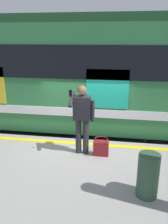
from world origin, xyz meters
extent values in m
plane|color=#3D3D3F|center=(0.00, 0.00, 0.00)|extent=(23.41, 23.41, 0.00)
cube|color=gray|center=(0.00, 1.92, 0.48)|extent=(12.81, 3.84, 0.95)
cube|color=yellow|center=(0.00, 0.30, 0.95)|extent=(12.56, 0.16, 0.01)
cube|color=slate|center=(0.00, -1.09, 0.08)|extent=(16.66, 0.08, 0.16)
cube|color=slate|center=(0.00, -2.52, 0.08)|extent=(16.66, 0.08, 0.16)
cube|color=#2D723F|center=(1.18, -1.80, 2.50)|extent=(10.06, 3.06, 3.10)
cube|color=#1B4426|center=(1.18, -1.80, 4.17)|extent=(9.86, 2.81, 0.24)
cube|color=black|center=(1.18, -0.26, 3.05)|extent=(9.56, 0.03, 0.90)
cube|color=silver|center=(1.18, -0.26, 1.65)|extent=(9.56, 0.03, 0.24)
cube|color=#19A58C|center=(-0.58, -0.25, 2.35)|extent=(1.15, 0.02, 1.07)
cylinder|color=black|center=(-2.09, -0.58, 0.58)|extent=(0.84, 0.12, 0.84)
cylinder|color=black|center=(-2.09, -3.03, 0.58)|extent=(0.84, 0.12, 0.84)
cylinder|color=#262628|center=(-0.16, 0.80, 1.39)|extent=(0.14, 0.14, 0.87)
cylinder|color=#262628|center=(0.02, 0.80, 1.39)|extent=(0.14, 0.14, 0.87)
cube|color=black|center=(-0.07, 0.80, 2.10)|extent=(0.40, 0.24, 0.56)
sphere|color=black|center=(-0.07, 0.64, 2.37)|extent=(0.20, 0.20, 0.20)
sphere|color=#997051|center=(-0.07, 0.80, 2.54)|extent=(0.22, 0.22, 0.22)
cylinder|color=black|center=(-0.32, 0.80, 2.05)|extent=(0.09, 0.09, 0.51)
cylinder|color=black|center=(0.16, 0.88, 2.34)|extent=(0.09, 0.42, 0.33)
cube|color=black|center=(0.16, 0.98, 2.50)|extent=(0.07, 0.02, 0.15)
cube|color=maroon|center=(-0.54, 0.84, 1.13)|extent=(0.36, 0.19, 0.36)
torus|color=maroon|center=(-0.54, 0.84, 1.37)|extent=(0.33, 0.33, 0.02)
cylinder|color=#2D4C38|center=(-1.49, 2.23, 1.36)|extent=(0.38, 0.38, 0.82)
camera|label=1|loc=(-0.95, 6.00, 3.71)|focal=37.91mm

